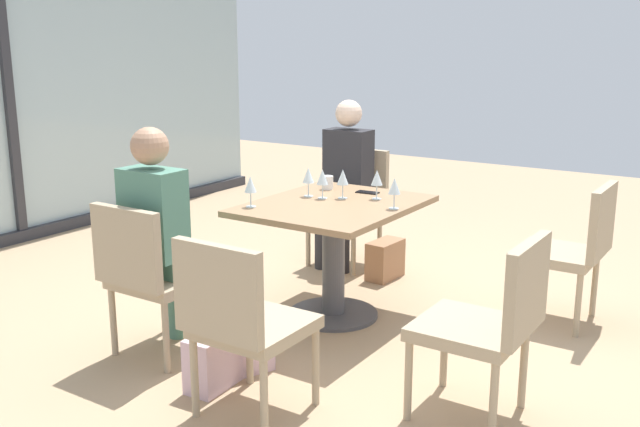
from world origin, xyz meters
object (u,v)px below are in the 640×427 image
handbag_1 (385,260)px  chair_far_left (150,271)px  wine_glass_0 (343,178)px  wine_glass_4 (308,176)px  chair_front_left (491,318)px  wine_glass_2 (323,178)px  person_far_right (344,175)px  handbag_2 (214,360)px  coffee_cup (328,183)px  chair_front_right (574,245)px  cell_phone_on_table (367,192)px  wine_glass_1 (377,178)px  dining_table_main (334,234)px  chair_side_end (241,318)px  handbag_0 (243,347)px  wine_glass_3 (394,187)px  person_far_left (163,229)px  wine_glass_5 (250,185)px  chair_far_right (351,199)px

handbag_1 → chair_far_left: bearing=171.5°
wine_glass_0 → wine_glass_4: size_ratio=1.00×
chair_front_left → wine_glass_2: wine_glass_2 is taller
person_far_right → handbag_2: size_ratio=4.20×
coffee_cup → chair_front_left: bearing=-123.9°
chair_front_right → cell_phone_on_table: chair_front_right is taller
wine_glass_2 → cell_phone_on_table: (0.30, -0.15, -0.13)m
wine_glass_1 → wine_glass_4: same height
chair_front_right → handbag_2: bearing=145.6°
dining_table_main → handbag_1: (0.83, 0.08, -0.39)m
chair_side_end → coffee_cup: chair_side_end is taller
person_far_right → cell_phone_on_table: size_ratio=8.75×
dining_table_main → handbag_0: 1.01m
person_far_right → coffee_cup: person_far_right is taller
cell_phone_on_table → handbag_2: size_ratio=0.48×
wine_glass_2 → handbag_2: wine_glass_2 is taller
wine_glass_4 → person_far_right: bearing=17.1°
chair_side_end → wine_glass_3: (1.36, -0.05, 0.37)m
chair_front_right → cell_phone_on_table: (-0.34, 1.24, 0.24)m
handbag_0 → wine_glass_1: bearing=16.5°
cell_phone_on_table → coffee_cup: bearing=93.8°
handbag_0 → handbag_1: same height
chair_side_end → person_far_left: 0.93m
chair_front_right → coffee_cup: (-0.38, 1.52, 0.28)m
person_far_right → wine_glass_3: person_far_right is taller
chair_far_left → wine_glass_0: (1.18, -0.48, 0.37)m
handbag_1 → handbag_2: 1.97m
person_far_left → handbag_2: (-0.19, -0.51, -0.56)m
wine_glass_4 → coffee_cup: size_ratio=2.06×
dining_table_main → cell_phone_on_table: bearing=-4.7°
person_far_left → cell_phone_on_table: bearing=-22.1°
handbag_1 → chair_front_left: bearing=-134.6°
wine_glass_4 → cell_phone_on_table: 0.41m
wine_glass_5 → chair_front_left: bearing=-101.7°
cell_phone_on_table → wine_glass_0: bearing=163.8°
handbag_1 → wine_glass_0: bearing=-171.0°
person_far_right → cell_phone_on_table: (-0.58, -0.53, 0.03)m
person_far_left → wine_glass_4: bearing=-15.0°
wine_glass_1 → wine_glass_4: 0.43m
dining_table_main → chair_far_right: chair_far_right is taller
wine_glass_0 → wine_glass_2: size_ratio=1.00×
wine_glass_0 → handbag_2: wine_glass_0 is taller
chair_far_right → wine_glass_1: size_ratio=4.70×
person_far_left → wine_glass_2: 1.09m
chair_far_left → chair_front_right: size_ratio=1.00×
chair_front_left → chair_side_end: same height
coffee_cup → handbag_0: bearing=-167.6°
wine_glass_1 → wine_glass_2: 0.34m
dining_table_main → wine_glass_1: 0.44m
chair_far_left → handbag_0: (0.12, -0.52, -0.36)m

